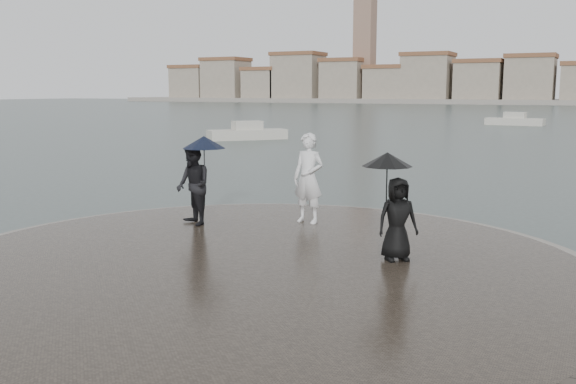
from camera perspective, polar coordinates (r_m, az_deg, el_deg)
The scene contains 7 objects.
ground at distance 9.04m, azimuth -14.08°, elevation -13.48°, with size 400.00×400.00×0.00m, color #2B3835.
kerb_ring at distance 11.70m, azimuth -2.86°, elevation -7.15°, with size 12.50×12.50×0.32m, color gray.
quay_tip at distance 11.69m, azimuth -2.86°, elevation -7.06°, with size 11.90×11.90×0.36m, color #2D261E.
statue at distance 14.84m, azimuth 1.82°, elevation 1.24°, with size 0.76×0.50×2.09m, color white.
visitor_left at distance 14.74m, azimuth -8.24°, elevation 1.34°, with size 1.31×1.13×2.04m.
visitor_right at distance 11.75m, azimuth 9.44°, elevation -0.84°, with size 1.15×0.98×1.95m.
far_skyline at distance 167.43m, azimuth 22.71°, elevation 9.10°, with size 260.00×20.00×37.00m.
Camera 1 is at (5.52, -6.29, 3.42)m, focal length 40.00 mm.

